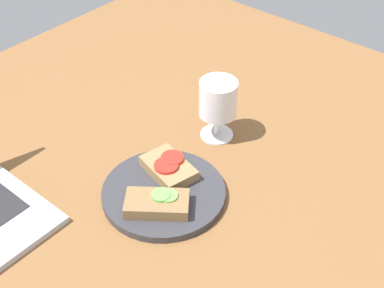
# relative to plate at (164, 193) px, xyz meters

# --- Properties ---
(wooden_table) EXTENTS (1.40, 1.40, 0.03)m
(wooden_table) POSITION_rel_plate_xyz_m (0.05, -0.02, -0.02)
(wooden_table) COLOR brown
(wooden_table) RESTS_ON ground
(plate) EXTENTS (0.23, 0.23, 0.02)m
(plate) POSITION_rel_plate_xyz_m (0.00, 0.00, 0.00)
(plate) COLOR #333338
(plate) RESTS_ON wooden_table
(sandwich_with_cucumber) EXTENTS (0.12, 0.12, 0.03)m
(sandwich_with_cucumber) POSITION_rel_plate_xyz_m (-0.04, -0.02, 0.02)
(sandwich_with_cucumber) COLOR brown
(sandwich_with_cucumber) RESTS_ON plate
(sandwich_with_tomato) EXTENTS (0.09, 0.12, 0.03)m
(sandwich_with_tomato) POSITION_rel_plate_xyz_m (0.04, 0.02, 0.02)
(sandwich_with_tomato) COLOR #937047
(sandwich_with_tomato) RESTS_ON plate
(wine_glass) EXTENTS (0.08, 0.08, 0.13)m
(wine_glass) POSITION_rel_plate_xyz_m (0.20, 0.04, 0.08)
(wine_glass) COLOR white
(wine_glass) RESTS_ON wooden_table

